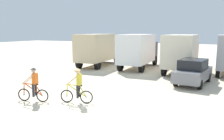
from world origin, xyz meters
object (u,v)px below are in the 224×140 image
object	(u,v)px
box_truck_cream_rv	(182,51)
cyclist_cowboy_hat	(77,87)
sedan_parked	(193,72)
box_truck_avon_van	(139,49)
box_truck_tan_camper	(98,48)
cyclist_orange_shirt	(34,86)

from	to	relation	value
box_truck_cream_rv	cyclist_cowboy_hat	world-z (taller)	box_truck_cream_rv
sedan_parked	box_truck_avon_van	bearing A→B (deg)	138.78
box_truck_cream_rv	box_truck_avon_van	bearing A→B (deg)	172.85
box_truck_tan_camper	box_truck_avon_van	xyz separation A→B (m)	(4.38, 0.29, 0.00)
box_truck_avon_van	box_truck_cream_rv	bearing A→B (deg)	-7.15
box_truck_tan_camper	sedan_parked	distance (m)	11.30
box_truck_tan_camper	cyclist_cowboy_hat	distance (m)	13.15
sedan_parked	cyclist_orange_shirt	world-z (taller)	cyclist_orange_shirt
box_truck_avon_van	cyclist_cowboy_hat	xyz separation A→B (m)	(1.04, -12.23, -1.03)
box_truck_avon_van	sedan_parked	size ratio (longest dim) A/B	1.56
box_truck_cream_rv	sedan_parked	size ratio (longest dim) A/B	1.54
cyclist_orange_shirt	box_truck_tan_camper	bearing A→B (deg)	104.17
cyclist_cowboy_hat	box_truck_avon_van	bearing A→B (deg)	94.86
box_truck_avon_van	sedan_parked	xyz separation A→B (m)	(5.81, -5.09, -0.99)
box_truck_cream_rv	cyclist_cowboy_hat	bearing A→B (deg)	-105.32
sedan_parked	box_truck_cream_rv	bearing A→B (deg)	108.92
box_truck_tan_camper	cyclist_orange_shirt	distance (m)	13.16
box_truck_tan_camper	cyclist_cowboy_hat	size ratio (longest dim) A/B	3.77
box_truck_cream_rv	cyclist_cowboy_hat	xyz separation A→B (m)	(-3.21, -11.70, -1.03)
box_truck_cream_rv	sedan_parked	distance (m)	4.92
box_truck_avon_van	cyclist_cowboy_hat	size ratio (longest dim) A/B	3.75
cyclist_orange_shirt	cyclist_cowboy_hat	xyz separation A→B (m)	(2.20, 0.78, 0.00)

